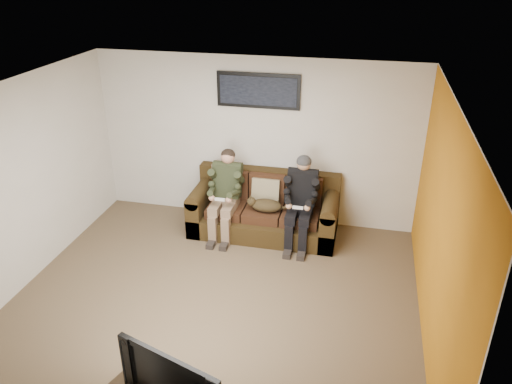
% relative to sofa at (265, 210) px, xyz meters
% --- Properties ---
extents(floor, '(5.00, 5.00, 0.00)m').
position_rel_sofa_xyz_m(floor, '(-0.25, -1.83, -0.34)').
color(floor, brown).
rests_on(floor, ground).
extents(ceiling, '(5.00, 5.00, 0.00)m').
position_rel_sofa_xyz_m(ceiling, '(-0.25, -1.83, 2.26)').
color(ceiling, silver).
rests_on(ceiling, ground).
extents(wall_back, '(5.00, 0.00, 5.00)m').
position_rel_sofa_xyz_m(wall_back, '(-0.25, 0.42, 0.96)').
color(wall_back, beige).
rests_on(wall_back, ground).
extents(wall_front, '(5.00, 0.00, 5.00)m').
position_rel_sofa_xyz_m(wall_front, '(-0.25, -4.08, 0.96)').
color(wall_front, beige).
rests_on(wall_front, ground).
extents(wall_left, '(0.00, 4.50, 4.50)m').
position_rel_sofa_xyz_m(wall_left, '(-2.75, -1.83, 0.96)').
color(wall_left, beige).
rests_on(wall_left, ground).
extents(wall_right, '(0.00, 4.50, 4.50)m').
position_rel_sofa_xyz_m(wall_right, '(2.25, -1.83, 0.96)').
color(wall_right, beige).
rests_on(wall_right, ground).
extents(accent_wall_right, '(0.00, 4.50, 4.50)m').
position_rel_sofa_xyz_m(accent_wall_right, '(2.24, -1.83, 0.96)').
color(accent_wall_right, '#BA7012').
rests_on(accent_wall_right, ground).
extents(sofa, '(2.21, 0.96, 0.91)m').
position_rel_sofa_xyz_m(sofa, '(0.00, 0.00, 0.00)').
color(sofa, '#32230F').
rests_on(sofa, ground).
extents(throw_pillow, '(0.42, 0.20, 0.42)m').
position_rel_sofa_xyz_m(throw_pillow, '(-0.00, 0.04, 0.30)').
color(throw_pillow, '#90825E').
rests_on(throw_pillow, sofa).
extents(throw_blanket, '(0.45, 0.22, 0.08)m').
position_rel_sofa_xyz_m(throw_blanket, '(-0.67, 0.28, 0.56)').
color(throw_blanket, tan).
rests_on(throw_blanket, sofa).
extents(person_left, '(0.51, 0.87, 1.30)m').
position_rel_sofa_xyz_m(person_left, '(-0.57, -0.19, 0.39)').
color(person_left, '#846952').
rests_on(person_left, sofa).
extents(person_right, '(0.51, 0.86, 1.31)m').
position_rel_sofa_xyz_m(person_right, '(0.57, -0.18, 0.39)').
color(person_right, black).
rests_on(person_right, sofa).
extents(cat, '(0.66, 0.26, 0.24)m').
position_rel_sofa_xyz_m(cat, '(0.04, -0.22, 0.20)').
color(cat, '#47371C').
rests_on(cat, sofa).
extents(framed_poster, '(1.25, 0.05, 0.52)m').
position_rel_sofa_xyz_m(framed_poster, '(-0.20, 0.39, 1.76)').
color(framed_poster, black).
rests_on(framed_poster, wall_back).
extents(television, '(1.02, 0.46, 0.60)m').
position_rel_sofa_xyz_m(television, '(0.04, -3.78, 0.38)').
color(television, black).
rests_on(television, tv_stand).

